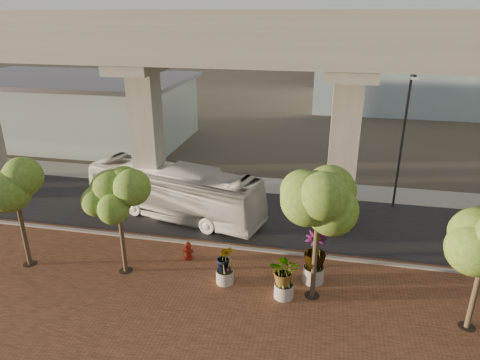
# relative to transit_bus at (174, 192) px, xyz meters

# --- Properties ---
(ground) EXTENTS (160.00, 160.00, 0.00)m
(ground) POSITION_rel_transit_bus_xyz_m (4.18, -1.33, -1.65)
(ground) COLOR #322E24
(ground) RESTS_ON ground
(brick_plaza) EXTENTS (70.00, 13.00, 0.06)m
(brick_plaza) POSITION_rel_transit_bus_xyz_m (4.18, -9.33, -1.62)
(brick_plaza) COLOR brown
(brick_plaza) RESTS_ON ground
(asphalt_road) EXTENTS (90.00, 8.00, 0.04)m
(asphalt_road) POSITION_rel_transit_bus_xyz_m (4.18, 0.67, -1.63)
(asphalt_road) COLOR black
(asphalt_road) RESTS_ON ground
(curb_strip) EXTENTS (70.00, 0.25, 0.16)m
(curb_strip) POSITION_rel_transit_bus_xyz_m (4.18, -3.33, -1.57)
(curb_strip) COLOR gray
(curb_strip) RESTS_ON ground
(far_sidewalk) EXTENTS (90.00, 3.00, 0.06)m
(far_sidewalk) POSITION_rel_transit_bus_xyz_m (4.18, 6.17, -1.62)
(far_sidewalk) COLOR gray
(far_sidewalk) RESTS_ON ground
(transit_viaduct) EXTENTS (72.00, 5.60, 12.40)m
(transit_viaduct) POSITION_rel_transit_bus_xyz_m (4.18, 0.67, 5.64)
(transit_viaduct) COLOR gray
(transit_viaduct) RESTS_ON ground
(station_pavilion) EXTENTS (23.00, 13.00, 6.30)m
(station_pavilion) POSITION_rel_transit_bus_xyz_m (-15.82, 14.67, 1.57)
(station_pavilion) COLOR #ACC0C5
(station_pavilion) RESTS_ON ground
(transit_bus) EXTENTS (12.16, 5.72, 3.30)m
(transit_bus) POSITION_rel_transit_bus_xyz_m (0.00, 0.00, 0.00)
(transit_bus) COLOR silver
(transit_bus) RESTS_ON ground
(fire_hydrant) EXTENTS (0.51, 0.46, 1.01)m
(fire_hydrant) POSITION_rel_transit_bus_xyz_m (2.49, -4.87, -1.10)
(fire_hydrant) COLOR maroon
(fire_hydrant) RESTS_ON ground
(planter_front) EXTENTS (1.99, 1.99, 2.19)m
(planter_front) POSITION_rel_transit_bus_xyz_m (7.81, -7.10, -0.26)
(planter_front) COLOR #AFA79E
(planter_front) RESTS_ON ground
(planter_right) EXTENTS (2.52, 2.52, 2.69)m
(planter_right) POSITION_rel_transit_bus_xyz_m (9.07, -5.58, 0.04)
(planter_right) COLOR #9A958B
(planter_right) RESTS_ON ground
(planter_left) EXTENTS (1.88, 1.88, 2.07)m
(planter_left) POSITION_rel_transit_bus_xyz_m (4.90, -6.56, -0.33)
(planter_left) COLOR #A49D94
(planter_left) RESTS_ON ground
(street_tree_far_west) EXTENTS (3.34, 3.34, 5.73)m
(street_tree_far_west) POSITION_rel_transit_bus_xyz_m (-5.43, -7.06, 2.60)
(street_tree_far_west) COLOR brown
(street_tree_far_west) RESTS_ON ground
(street_tree_near_west) EXTENTS (3.39, 3.39, 5.69)m
(street_tree_near_west) POSITION_rel_transit_bus_xyz_m (-0.26, -6.63, 2.54)
(street_tree_near_west) COLOR brown
(street_tree_near_west) RESTS_ON ground
(street_tree_near_east) EXTENTS (4.00, 4.00, 6.41)m
(street_tree_near_east) POSITION_rel_transit_bus_xyz_m (9.09, -6.74, 2.98)
(street_tree_near_east) COLOR brown
(street_tree_near_east) RESTS_ON ground
(streetlamp_west) EXTENTS (0.42, 1.22, 8.40)m
(streetlamp_west) POSITION_rel_transit_bus_xyz_m (-4.86, 4.68, 3.25)
(streetlamp_west) COLOR #2B2B30
(streetlamp_west) RESTS_ON ground
(streetlamp_east) EXTENTS (0.44, 1.28, 8.86)m
(streetlamp_east) POSITION_rel_transit_bus_xyz_m (13.92, 4.05, 3.52)
(streetlamp_east) COLOR #2E2F33
(streetlamp_east) RESTS_ON ground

